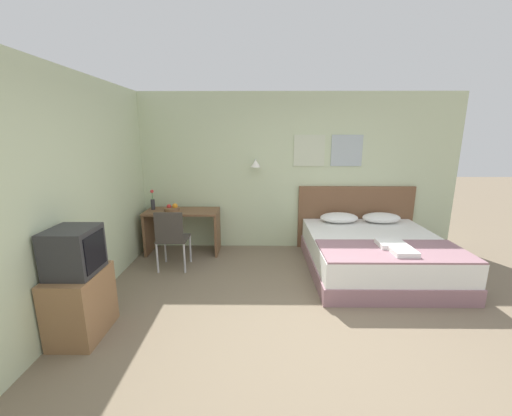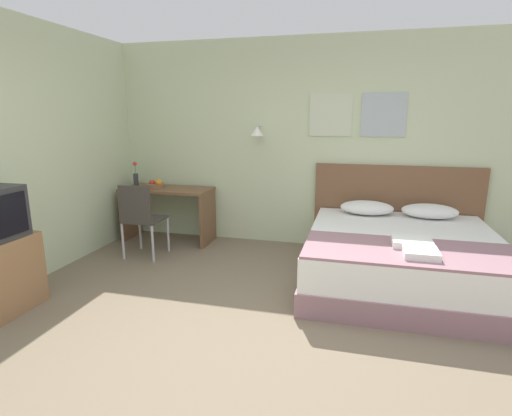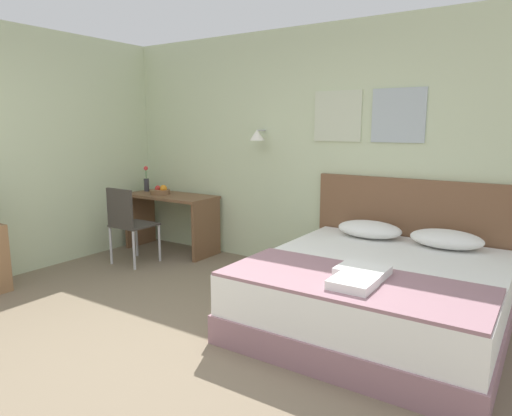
{
  "view_description": "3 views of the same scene",
  "coord_description": "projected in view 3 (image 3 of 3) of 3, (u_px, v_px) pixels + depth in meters",
  "views": [
    {
      "loc": [
        -0.5,
        -2.73,
        1.98
      ],
      "look_at": [
        -0.54,
        1.55,
        0.96
      ],
      "focal_mm": 22.0,
      "sensor_mm": 36.0,
      "label": 1
    },
    {
      "loc": [
        0.72,
        -2.53,
        1.69
      ],
      "look_at": [
        -0.28,
        1.36,
        0.76
      ],
      "focal_mm": 28.0,
      "sensor_mm": 36.0,
      "label": 2
    },
    {
      "loc": [
        2.3,
        -1.88,
        1.6
      ],
      "look_at": [
        -0.07,
        1.71,
        0.82
      ],
      "focal_mm": 32.0,
      "sensor_mm": 36.0,
      "label": 3
    }
  ],
  "objects": [
    {
      "name": "fruit_bowl",
      "position": [
        161.0,
        191.0,
        5.87
      ],
      "size": [
        0.25,
        0.25,
        0.12
      ],
      "color": "brown",
      "rests_on": "desk"
    },
    {
      "name": "desk",
      "position": [
        171.0,
        212.0,
        5.85
      ],
      "size": [
        1.2,
        0.55,
        0.73
      ],
      "color": "brown",
      "rests_on": "ground_plane"
    },
    {
      "name": "desk_chair",
      "position": [
        127.0,
        220.0,
        5.25
      ],
      "size": [
        0.43,
        0.43,
        0.91
      ],
      "color": "#3D3833",
      "rests_on": "ground_plane"
    },
    {
      "name": "headboard",
      "position": [
        414.0,
        235.0,
        4.47
      ],
      "size": [
        2.0,
        0.06,
        1.1
      ],
      "color": "brown",
      "rests_on": "ground_plane"
    },
    {
      "name": "throw_blanket",
      "position": [
        351.0,
        281.0,
        3.15
      ],
      "size": [
        1.82,
        0.8,
        0.02
      ],
      "color": "gray",
      "rests_on": "bed"
    },
    {
      "name": "flower_vase",
      "position": [
        146.0,
        182.0,
        6.11
      ],
      "size": [
        0.07,
        0.07,
        0.34
      ],
      "color": "#333338",
      "rests_on": "desk"
    },
    {
      "name": "bed",
      "position": [
        377.0,
        294.0,
        3.67
      ],
      "size": [
        1.88,
        2.0,
        0.53
      ],
      "color": "gray",
      "rests_on": "ground_plane"
    },
    {
      "name": "folded_towel_mid_bed",
      "position": [
        353.0,
        283.0,
        2.99
      ],
      "size": [
        0.28,
        0.27,
        0.06
      ],
      "color": "white",
      "rests_on": "throw_blanket"
    },
    {
      "name": "wall_back",
      "position": [
        309.0,
        151.0,
        5.02
      ],
      "size": [
        5.78,
        0.31,
        2.65
      ],
      "color": "beige",
      "rests_on": "ground_plane"
    },
    {
      "name": "pillow_right",
      "position": [
        446.0,
        239.0,
        4.04
      ],
      "size": [
        0.62,
        0.39,
        0.16
      ],
      "color": "white",
      "rests_on": "bed"
    },
    {
      "name": "ground_plane",
      "position": [
        125.0,
        366.0,
        3.08
      ],
      "size": [
        24.0,
        24.0,
        0.0
      ],
      "primitive_type": "plane",
      "color": "#756651"
    },
    {
      "name": "folded_towel_near_foot",
      "position": [
        363.0,
        271.0,
        3.24
      ],
      "size": [
        0.34,
        0.29,
        0.06
      ],
      "color": "white",
      "rests_on": "throw_blanket"
    },
    {
      "name": "pillow_left",
      "position": [
        369.0,
        229.0,
        4.42
      ],
      "size": [
        0.62,
        0.39,
        0.16
      ],
      "color": "white",
      "rests_on": "bed"
    }
  ]
}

